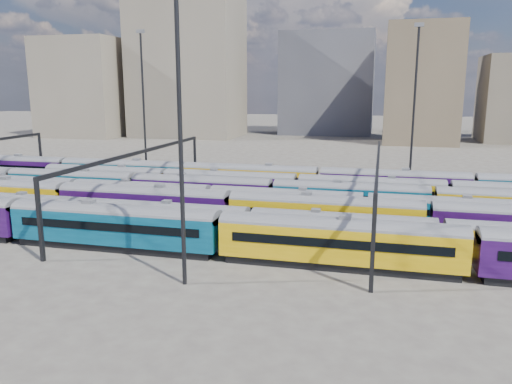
% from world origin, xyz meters
% --- Properties ---
extents(ground, '(500.00, 500.00, 0.00)m').
position_xyz_m(ground, '(0.00, 0.00, 0.00)').
color(ground, '#443E3A').
rests_on(ground, ground).
extents(rake_0, '(133.04, 3.24, 5.47)m').
position_xyz_m(rake_0, '(18.17, -15.00, 2.87)').
color(rake_0, black).
rests_on(rake_0, ground).
extents(rake_1, '(111.53, 2.72, 4.57)m').
position_xyz_m(rake_1, '(16.15, -10.00, 2.40)').
color(rake_1, black).
rests_on(rake_1, ground).
extents(rake_2, '(128.91, 3.14, 5.30)m').
position_xyz_m(rake_2, '(-6.20, -5.00, 2.78)').
color(rake_2, black).
rests_on(rake_2, ground).
extents(rake_3, '(114.40, 2.79, 4.69)m').
position_xyz_m(rake_3, '(-10.35, 0.00, 2.46)').
color(rake_3, black).
rests_on(rake_3, ground).
extents(rake_4, '(120.20, 2.93, 4.93)m').
position_xyz_m(rake_4, '(-3.36, 5.00, 2.59)').
color(rake_4, black).
rests_on(rake_4, ground).
extents(rake_5, '(99.71, 2.92, 4.91)m').
position_xyz_m(rake_5, '(9.17, 10.00, 2.58)').
color(rake_5, black).
rests_on(rake_5, ground).
extents(rake_6, '(128.28, 3.13, 5.27)m').
position_xyz_m(rake_6, '(-19.91, 15.00, 2.77)').
color(rake_6, black).
rests_on(rake_6, ground).
extents(gantry_1, '(0.35, 40.35, 8.03)m').
position_xyz_m(gantry_1, '(-20.00, 0.00, 6.79)').
color(gantry_1, black).
rests_on(gantry_1, ground).
extents(gantry_2, '(0.35, 40.35, 8.03)m').
position_xyz_m(gantry_2, '(10.00, 0.00, 6.79)').
color(gantry_2, black).
rests_on(gantry_2, ground).
extents(mast_1, '(1.40, 0.50, 25.60)m').
position_xyz_m(mast_1, '(-30.00, 22.00, 13.97)').
color(mast_1, black).
rests_on(mast_1, ground).
extents(mast_2, '(1.40, 0.50, 25.60)m').
position_xyz_m(mast_2, '(-5.00, -22.00, 13.97)').
color(mast_2, black).
rests_on(mast_2, ground).
extents(mast_3, '(1.40, 0.50, 25.60)m').
position_xyz_m(mast_3, '(15.00, 24.00, 13.97)').
color(mast_3, black).
rests_on(mast_3, ground).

